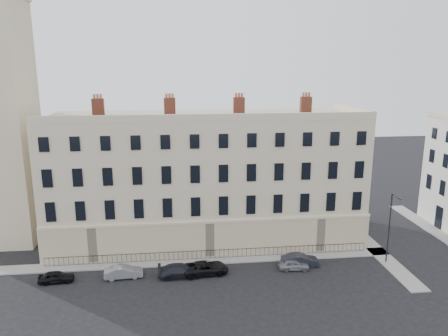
{
  "coord_description": "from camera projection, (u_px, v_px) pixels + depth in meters",
  "views": [
    {
      "loc": [
        -9.5,
        -38.5,
        21.0
      ],
      "look_at": [
        -3.98,
        10.0,
        9.09
      ],
      "focal_mm": 35.0,
      "sensor_mm": 36.0,
      "label": 1
    }
  ],
  "objects": [
    {
      "name": "ground",
      "position": [
        275.0,
        280.0,
        43.19
      ],
      "size": [
        160.0,
        160.0,
        0.0
      ],
      "primitive_type": "plane",
      "color": "black",
      "rests_on": "ground"
    },
    {
      "name": "terrace",
      "position": [
        206.0,
        178.0,
        52.3
      ],
      "size": [
        36.22,
        12.22,
        17.0
      ],
      "color": "beige",
      "rests_on": "ground"
    },
    {
      "name": "pavement_terrace",
      "position": [
        174.0,
        262.0,
        46.9
      ],
      "size": [
        48.0,
        2.0,
        0.12
      ],
      "primitive_type": "cube",
      "color": "gray",
      "rests_on": "ground"
    },
    {
      "name": "pavement_east_return",
      "position": [
        366.0,
        241.0,
        52.32
      ],
      "size": [
        2.0,
        24.0,
        0.12
      ],
      "primitive_type": "cube",
      "color": "gray",
      "rests_on": "ground"
    },
    {
      "name": "pavement_adjacent",
      "position": [
        435.0,
        231.0,
        55.35
      ],
      "size": [
        2.0,
        20.0,
        0.12
      ],
      "primitive_type": "cube",
      "color": "gray",
      "rests_on": "ground"
    },
    {
      "name": "railings",
      "position": [
        210.0,
        254.0,
        47.61
      ],
      "size": [
        35.0,
        0.04,
        0.96
      ],
      "color": "black",
      "rests_on": "ground"
    },
    {
      "name": "car_a",
      "position": [
        56.0,
        277.0,
        42.58
      ],
      "size": [
        3.47,
        1.64,
        1.15
      ],
      "primitive_type": "imported",
      "rotation": [
        0.0,
        0.0,
        1.66
      ],
      "color": "black",
      "rests_on": "ground"
    },
    {
      "name": "car_b",
      "position": [
        124.0,
        272.0,
        43.48
      ],
      "size": [
        3.88,
        1.63,
        1.25
      ],
      "primitive_type": "imported",
      "rotation": [
        0.0,
        0.0,
        1.65
      ],
      "color": "gray",
      "rests_on": "ground"
    },
    {
      "name": "car_c",
      "position": [
        181.0,
        270.0,
        43.7
      ],
      "size": [
        4.6,
        2.02,
        1.31
      ],
      "primitive_type": "imported",
      "rotation": [
        0.0,
        0.0,
        1.61
      ],
      "color": "black",
      "rests_on": "ground"
    },
    {
      "name": "car_d",
      "position": [
        205.0,
        268.0,
        44.24
      ],
      "size": [
        4.91,
        2.68,
        1.31
      ],
      "primitive_type": "imported",
      "rotation": [
        0.0,
        0.0,
        1.68
      ],
      "color": "black",
      "rests_on": "ground"
    },
    {
      "name": "car_e",
      "position": [
        294.0,
        265.0,
        45.16
      ],
      "size": [
        3.28,
        1.6,
        1.08
      ],
      "primitive_type": "imported",
      "rotation": [
        0.0,
        0.0,
        1.46
      ],
      "color": "gray",
      "rests_on": "ground"
    },
    {
      "name": "car_f",
      "position": [
        300.0,
        260.0,
        46.01
      ],
      "size": [
        4.02,
        1.59,
        1.3
      ],
      "primitive_type": "imported",
      "rotation": [
        0.0,
        0.0,
        1.52
      ],
      "color": "#21222C",
      "rests_on": "ground"
    },
    {
      "name": "streetlamp",
      "position": [
        390.0,
        225.0,
        45.79
      ],
      "size": [
        0.3,
        1.68,
        7.77
      ],
      "rotation": [
        0.0,
        0.0,
        -0.09
      ],
      "color": "#29292D",
      "rests_on": "ground"
    }
  ]
}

